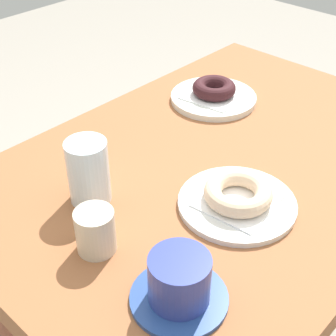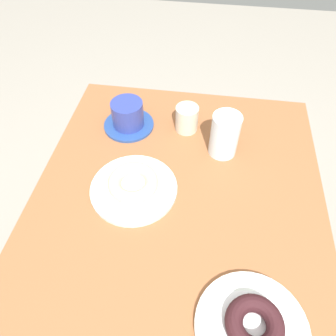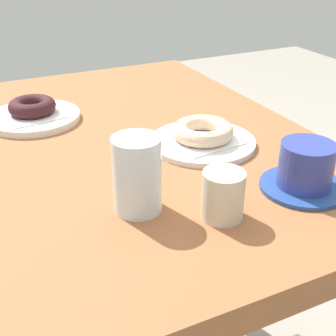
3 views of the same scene
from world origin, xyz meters
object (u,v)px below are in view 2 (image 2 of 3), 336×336
water_glass (225,135)px  coffee_cup (128,116)px  plate_chocolate_ring (251,328)px  sugar_jar (187,119)px  plate_sugar_ring (134,189)px  donut_sugar_ring (133,182)px  donut_chocolate_ring (254,324)px

water_glass → coffee_cup: bearing=77.0°
coffee_cup → plate_chocolate_ring: bearing=-145.9°
plate_chocolate_ring → coffee_cup: (0.49, 0.33, 0.03)m
water_glass → sugar_jar: size_ratio=1.59×
plate_chocolate_ring → plate_sugar_ring: size_ratio=0.97×
sugar_jar → water_glass: bearing=-125.6°
donut_sugar_ring → coffee_cup: size_ratio=0.84×
plate_sugar_ring → plate_chocolate_ring: bearing=-135.1°
plate_chocolate_ring → coffee_cup: coffee_cup is taller
sugar_jar → donut_sugar_ring: bearing=156.8°
donut_sugar_ring → water_glass: (0.16, -0.20, 0.03)m
plate_chocolate_ring → sugar_jar: sugar_jar is taller
plate_sugar_ring → sugar_jar: 0.25m
donut_sugar_ring → plate_sugar_ring: bearing=0.0°
plate_sugar_ring → water_glass: (0.16, -0.20, 0.05)m
plate_sugar_ring → water_glass: size_ratio=1.76×
donut_sugar_ring → sugar_jar: size_ratio=1.61×
plate_chocolate_ring → sugar_jar: bearing=18.7°
plate_sugar_ring → donut_sugar_ring: (0.00, 0.00, 0.02)m
donut_chocolate_ring → coffee_cup: coffee_cup is taller
coffee_cup → sugar_jar: 0.16m
donut_sugar_ring → coffee_cup: bearing=15.9°
donut_chocolate_ring → water_glass: bearing=9.0°
water_glass → sugar_jar: water_glass is taller
plate_sugar_ring → sugar_jar: (0.23, -0.10, 0.03)m
donut_chocolate_ring → water_glass: 0.43m
plate_sugar_ring → donut_sugar_ring: size_ratio=1.74×
plate_chocolate_ring → donut_chocolate_ring: size_ratio=1.98×
donut_sugar_ring → water_glass: bearing=-51.8°
plate_chocolate_ring → donut_chocolate_ring: bearing=0.0°
plate_chocolate_ring → water_glass: (0.43, 0.07, 0.05)m
plate_chocolate_ring → sugar_jar: 0.53m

